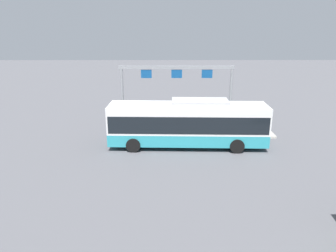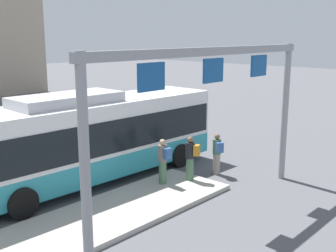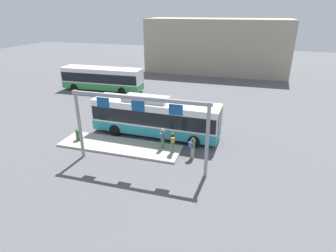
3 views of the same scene
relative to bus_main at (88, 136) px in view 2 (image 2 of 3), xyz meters
name	(u,v)px [view 2 (image 2 of 3)]	position (x,y,z in m)	size (l,w,h in m)	color
ground_plane	(90,182)	(0.01, 0.00, -1.81)	(120.00, 120.00, 0.00)	#56565B
platform_curb	(97,220)	(-2.06, -3.01, -1.73)	(10.00, 2.80, 0.16)	#B2ADA3
bus_main	(88,136)	(0.00, 0.00, 0.00)	(11.24, 2.93, 3.46)	teal
person_boarding	(191,157)	(2.41, -3.00, -0.76)	(0.46, 0.59, 1.67)	#476B4C
person_waiting_near	(217,153)	(3.97, -3.08, -0.92)	(0.53, 0.61, 1.67)	gray
person_waiting_mid	(163,160)	(1.44, -2.49, -0.76)	(0.37, 0.54, 1.67)	#476B4C
platform_sign_gantry	(213,95)	(0.65, -5.21, 1.96)	(9.73, 0.24, 5.20)	gray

